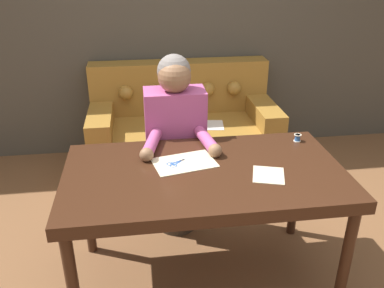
% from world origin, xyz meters
% --- Properties ---
extents(wall_back, '(8.00, 0.06, 2.60)m').
position_xyz_m(wall_back, '(0.00, 2.02, 1.30)').
color(wall_back, '#474238').
rests_on(wall_back, ground_plane).
extents(dining_table, '(1.51, 0.83, 0.76)m').
position_xyz_m(dining_table, '(-0.05, 0.10, 0.68)').
color(dining_table, '#381E11').
rests_on(dining_table, ground_plane).
extents(couch, '(1.63, 0.82, 0.91)m').
position_xyz_m(couch, '(0.00, 1.61, 0.32)').
color(couch, olive).
rests_on(couch, ground_plane).
extents(person, '(0.47, 0.58, 1.26)m').
position_xyz_m(person, '(-0.16, 0.65, 0.64)').
color(person, '#33281E').
rests_on(person, ground_plane).
extents(pattern_paper_main, '(0.38, 0.29, 0.00)m').
position_xyz_m(pattern_paper_main, '(-0.15, 0.20, 0.76)').
color(pattern_paper_main, beige).
rests_on(pattern_paper_main, dining_table).
extents(pattern_paper_offcut, '(0.21, 0.22, 0.00)m').
position_xyz_m(pattern_paper_offcut, '(0.27, 0.00, 0.76)').
color(pattern_paper_offcut, beige).
rests_on(pattern_paper_offcut, dining_table).
extents(scissors, '(0.20, 0.17, 0.01)m').
position_xyz_m(scissors, '(-0.19, 0.21, 0.76)').
color(scissors, silver).
rests_on(scissors, dining_table).
extents(thread_spool, '(0.04, 0.04, 0.05)m').
position_xyz_m(thread_spool, '(0.57, 0.39, 0.78)').
color(thread_spool, '#3366B2').
rests_on(thread_spool, dining_table).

